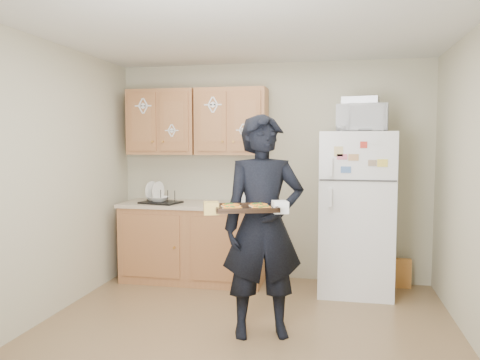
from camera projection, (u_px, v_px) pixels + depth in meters
name	position (u px, v px, depth m)	size (l,w,h in m)	color
floor	(240.00, 339.00, 3.80)	(3.60, 3.60, 0.00)	brown
ceiling	(240.00, 24.00, 3.59)	(3.60, 3.60, 0.00)	silver
wall_back	(271.00, 172.00, 5.45)	(3.60, 0.04, 2.50)	#B4AE92
wall_front	(154.00, 225.00, 1.94)	(3.60, 0.04, 2.50)	#B4AE92
wall_left	(37.00, 182.00, 4.05)	(0.04, 3.60, 2.50)	#B4AE92
refrigerator	(355.00, 213.00, 4.93)	(0.75, 0.70, 1.70)	white
base_cabinet	(194.00, 243.00, 5.38)	(1.60, 0.60, 0.86)	brown
countertop	(193.00, 205.00, 5.34)	(1.64, 0.64, 0.04)	tan
upper_cab_left	(163.00, 122.00, 5.47)	(0.80, 0.33, 0.75)	brown
upper_cab_right	(232.00, 122.00, 5.31)	(0.80, 0.33, 0.75)	brown
cereal_box	(402.00, 273.00, 5.12)	(0.20, 0.07, 0.32)	#E8B251
person	(263.00, 226.00, 3.81)	(0.66, 0.44, 1.82)	black
baking_tray	(246.00, 209.00, 3.53)	(0.46, 0.34, 0.04)	black
pizza_front_left	(233.00, 208.00, 3.44)	(0.15, 0.15, 0.02)	#FFA320
pizza_front_right	(262.00, 208.00, 3.46)	(0.15, 0.15, 0.02)	#FFA320
pizza_back_left	(231.00, 205.00, 3.59)	(0.15, 0.15, 0.02)	#FFA320
pizza_back_right	(259.00, 205.00, 3.62)	(0.15, 0.15, 0.02)	#FFA320
microwave	(362.00, 118.00, 4.80)	(0.51, 0.34, 0.28)	white
foil_pan	(361.00, 101.00, 4.81)	(0.36, 0.25, 0.08)	#B8B8C0
dish_rack	(161.00, 196.00, 5.31)	(0.42, 0.31, 0.17)	black
bowl	(159.00, 199.00, 5.32)	(0.22, 0.22, 0.06)	white
soap_bottle	(245.00, 198.00, 5.07)	(0.08, 0.09, 0.19)	white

